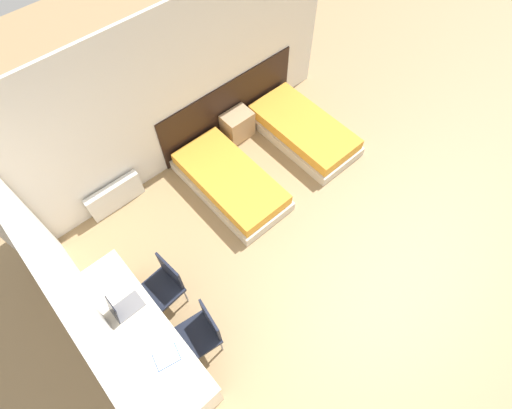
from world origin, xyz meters
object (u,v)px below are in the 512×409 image
object	(u,v)px
nightstand	(237,125)
laptop	(123,308)
chair_near_laptop	(164,285)
chair_near_notebook	(201,331)
bed_near_window	(230,182)
bed_near_door	(303,130)

from	to	relation	value
nightstand	laptop	xyz separation A→B (m)	(-3.17, -1.73, 0.59)
chair_near_laptop	chair_near_notebook	distance (m)	0.79
chair_near_laptop	laptop	size ratio (longest dim) A/B	2.52
bed_near_window	bed_near_door	bearing A→B (deg)	0.00
chair_near_notebook	laptop	world-z (taller)	laptop
chair_near_laptop	chair_near_notebook	bearing A→B (deg)	-94.65
bed_near_door	chair_near_notebook	size ratio (longest dim) A/B	2.12
chair_near_notebook	nightstand	bearing A→B (deg)	51.20
laptop	chair_near_notebook	bearing A→B (deg)	-53.27
chair_near_laptop	nightstand	bearing A→B (deg)	27.75
bed_near_window	laptop	xyz separation A→B (m)	(-2.34, -0.93, 0.66)
bed_near_door	chair_near_notebook	world-z (taller)	chair_near_notebook
bed_near_window	chair_near_notebook	bearing A→B (deg)	-137.39
bed_near_door	chair_near_laptop	xyz separation A→B (m)	(-3.45, -0.87, 0.33)
bed_near_window	nightstand	size ratio (longest dim) A/B	3.83
bed_near_door	laptop	xyz separation A→B (m)	(-3.99, -0.93, 0.66)
bed_near_window	nightstand	distance (m)	1.15
bed_near_window	chair_near_notebook	world-z (taller)	chair_near_notebook
bed_near_window	bed_near_door	size ratio (longest dim) A/B	1.00
nightstand	chair_near_laptop	size ratio (longest dim) A/B	0.55
chair_near_notebook	bed_near_door	bearing A→B (deg)	33.77
bed_near_door	chair_near_notebook	distance (m)	3.84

